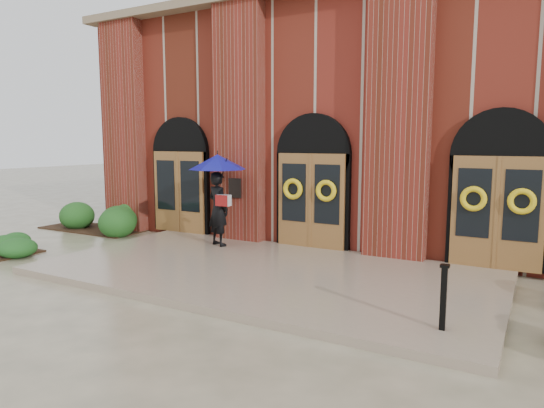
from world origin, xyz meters
The scene contains 7 objects.
ground centered at (0.00, 0.00, 0.00)m, with size 90.00×90.00×0.00m, color tan.
landing centered at (0.00, 0.15, 0.07)m, with size 10.00×5.30×0.15m, color gray.
church_building centered at (0.00, 8.78, 3.50)m, with size 16.20×12.53×7.00m.
man_with_umbrella centered at (-2.27, 1.68, 1.88)m, with size 1.99×1.99×2.47m.
metal_post centered at (4.15, -1.55, 0.68)m, with size 0.14×0.14×1.01m.
hedge_wall_left centered at (-7.83, 2.20, 0.44)m, with size 3.39×1.36×0.87m, color #1C4A18.
hedge_front_left centered at (-7.00, -1.38, 0.23)m, with size 1.32×1.13×0.47m, color #1A4A19.
Camera 1 is at (5.34, -8.92, 2.98)m, focal length 32.00 mm.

